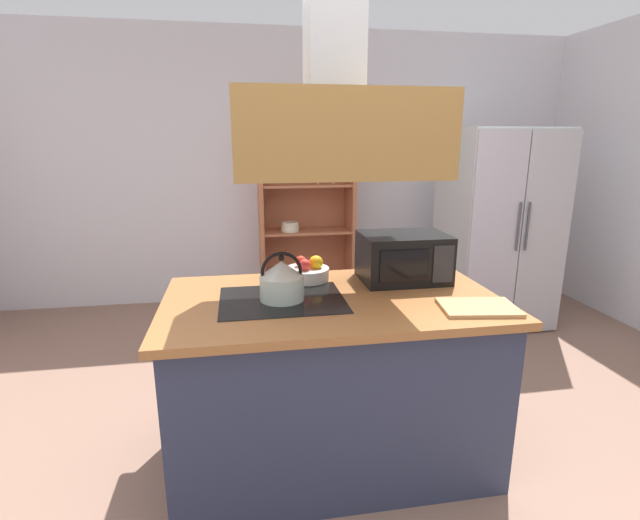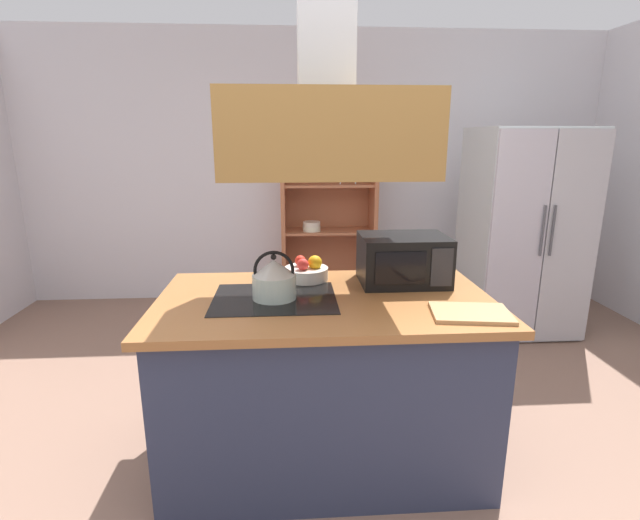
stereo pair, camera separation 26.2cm
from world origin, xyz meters
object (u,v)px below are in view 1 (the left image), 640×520
(fruit_bowl, at_px, (308,272))
(refrigerator, at_px, (497,228))
(kettle, at_px, (282,280))
(cutting_board, at_px, (478,307))
(microwave, at_px, (403,257))
(dish_cabinet, at_px, (305,222))

(fruit_bowl, bearing_deg, refrigerator, 35.34)
(refrigerator, height_order, kettle, refrigerator)
(cutting_board, bearing_deg, kettle, 162.20)
(kettle, xyz_separation_m, fruit_bowl, (0.17, 0.30, -0.05))
(refrigerator, bearing_deg, cutting_board, -121.94)
(kettle, relative_size, microwave, 0.52)
(kettle, bearing_deg, fruit_bowl, 60.80)
(kettle, xyz_separation_m, microwave, (0.69, 0.22, 0.03))
(cutting_board, xyz_separation_m, fruit_bowl, (-0.71, 0.58, 0.04))
(dish_cabinet, height_order, fruit_bowl, dish_cabinet)
(refrigerator, relative_size, kettle, 7.35)
(refrigerator, xyz_separation_m, fruit_bowl, (-1.92, -1.36, 0.07))
(dish_cabinet, bearing_deg, fruit_bowl, -97.74)
(fruit_bowl, bearing_deg, kettle, -119.20)
(refrigerator, relative_size, dish_cabinet, 0.94)
(cutting_board, distance_m, microwave, 0.55)
(microwave, bearing_deg, refrigerator, 45.90)
(dish_cabinet, distance_m, cutting_board, 2.85)
(refrigerator, height_order, dish_cabinet, dish_cabinet)
(kettle, distance_m, cutting_board, 0.92)
(microwave, relative_size, fruit_bowl, 1.90)
(kettle, height_order, cutting_board, kettle)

